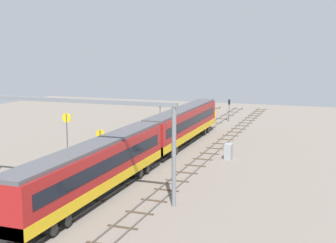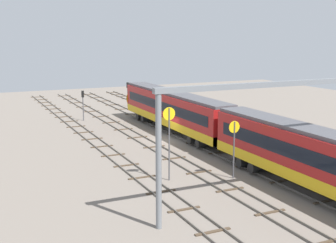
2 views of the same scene
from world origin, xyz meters
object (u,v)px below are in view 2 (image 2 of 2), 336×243
object	(u,v)px
signal_light_trackside_departure	(83,101)
overhead_gantry	(291,111)
signal_light_trackside_approach	(128,91)
speed_sign_near_foreground	(169,133)
relay_cabinet	(258,130)
train	(225,129)
speed_sign_mid_trackside	(234,141)

from	to	relation	value
signal_light_trackside_departure	overhead_gantry	bearing A→B (deg)	-171.98
signal_light_trackside_approach	speed_sign_near_foreground	bearing A→B (deg)	165.07
relay_cabinet	train	bearing A→B (deg)	123.41
train	relay_cabinet	bearing A→B (deg)	-56.59
signal_light_trackside_departure	relay_cabinet	distance (m)	24.43
signal_light_trackside_approach	relay_cabinet	distance (m)	28.41
train	relay_cabinet	world-z (taller)	train
signal_light_trackside_approach	signal_light_trackside_departure	bearing A→B (deg)	132.94
speed_sign_mid_trackside	signal_light_trackside_departure	xyz separation A→B (m)	(30.08, 4.81, -0.46)
speed_sign_mid_trackside	signal_light_trackside_approach	xyz separation A→B (m)	(39.17, -4.96, -0.56)
signal_light_trackside_departure	relay_cabinet	bearing A→B (deg)	-139.92
speed_sign_near_foreground	signal_light_trackside_approach	bearing A→B (deg)	-14.93
speed_sign_near_foreground	signal_light_trackside_approach	world-z (taller)	speed_sign_near_foreground
train	speed_sign_mid_trackside	xyz separation A→B (m)	(-6.33, 3.14, 0.54)
signal_light_trackside_approach	signal_light_trackside_departure	distance (m)	13.35
train	relay_cabinet	size ratio (longest dim) A/B	27.95
overhead_gantry	speed_sign_mid_trackside	distance (m)	7.20
overhead_gantry	signal_light_trackside_departure	distance (m)	36.97
speed_sign_mid_trackside	relay_cabinet	world-z (taller)	speed_sign_mid_trackside
train	speed_sign_near_foreground	bearing A→B (deg)	119.30
train	overhead_gantry	distance (m)	13.56
overhead_gantry	signal_light_trackside_departure	world-z (taller)	overhead_gantry
speed_sign_near_foreground	signal_light_trackside_departure	distance (m)	28.35
speed_sign_near_foreground	signal_light_trackside_approach	distance (m)	38.75
relay_cabinet	signal_light_trackside_approach	bearing A→B (deg)	12.04
signal_light_trackside_approach	signal_light_trackside_departure	world-z (taller)	signal_light_trackside_departure
speed_sign_near_foreground	signal_light_trackside_approach	size ratio (longest dim) A/B	1.51
speed_sign_mid_trackside	relay_cabinet	bearing A→B (deg)	-43.56
overhead_gantry	speed_sign_near_foreground	xyz separation A→B (m)	(8.09, 5.33, -2.63)
train	signal_light_trackside_approach	distance (m)	32.89
relay_cabinet	speed_sign_near_foreground	bearing A→B (deg)	121.35
train	relay_cabinet	distance (m)	9.44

